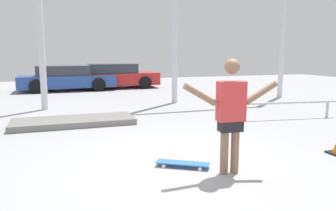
# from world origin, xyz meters

# --- Properties ---
(ground_plane) EXTENTS (36.00, 36.00, 0.00)m
(ground_plane) POSITION_xyz_m (0.00, 0.00, 0.00)
(ground_plane) COLOR #9E9EA3
(skateboarder) EXTENTS (1.45, 0.23, 1.69)m
(skateboarder) POSITION_xyz_m (0.56, -0.48, 0.94)
(skateboarder) COLOR #8C664C
(skateboarder) RESTS_ON ground_plane
(skateboard) EXTENTS (0.82, 0.62, 0.08)m
(skateboard) POSITION_xyz_m (0.00, -0.02, 0.06)
(skateboard) COLOR #2D66B2
(skateboard) RESTS_ON ground_plane
(manual_pad) EXTENTS (2.96, 1.16, 0.15)m
(manual_pad) POSITION_xyz_m (-1.44, 3.78, 0.07)
(manual_pad) COLOR slate
(manual_pad) RESTS_ON ground_plane
(grind_rail) EXTENTS (3.04, 0.49, 0.47)m
(grind_rail) POSITION_xyz_m (4.04, 2.62, 0.38)
(grind_rail) COLOR #B7BABF
(grind_rail) RESTS_ON ground_plane
(parked_car_blue) EXTENTS (4.39, 1.89, 1.19)m
(parked_car_blue) POSITION_xyz_m (-1.34, 11.72, 0.58)
(parked_car_blue) COLOR #284793
(parked_car_blue) RESTS_ON ground_plane
(parked_car_red) EXTENTS (4.24, 1.91, 1.24)m
(parked_car_red) POSITION_xyz_m (1.05, 12.10, 0.61)
(parked_car_red) COLOR red
(parked_car_red) RESTS_ON ground_plane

